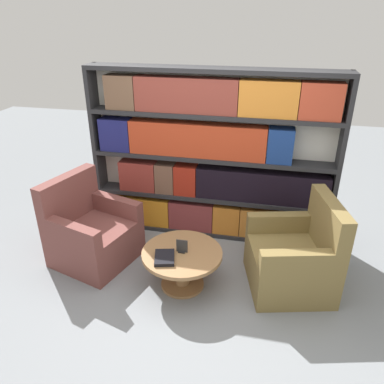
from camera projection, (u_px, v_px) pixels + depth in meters
The scene contains 7 objects.
ground_plane at pixel (187, 299), 3.81m from camera, with size 14.00×14.00×0.00m, color gray.
bookshelf at pixel (210, 158), 4.53m from camera, with size 2.95×0.30×2.09m.
armchair_left at pixel (92, 233), 4.31m from camera, with size 1.01×1.02×1.00m.
armchair_right at pixel (295, 259), 3.87m from camera, with size 0.98×0.99×1.00m.
coffee_table at pixel (182, 261), 3.88m from camera, with size 0.83×0.83×0.43m.
table_sign at pixel (182, 247), 3.80m from camera, with size 0.12×0.06×0.14m.
stray_book at pixel (165, 258), 3.70m from camera, with size 0.25×0.29×0.04m.
Camera 1 is at (0.67, -2.86, 2.67)m, focal length 35.00 mm.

